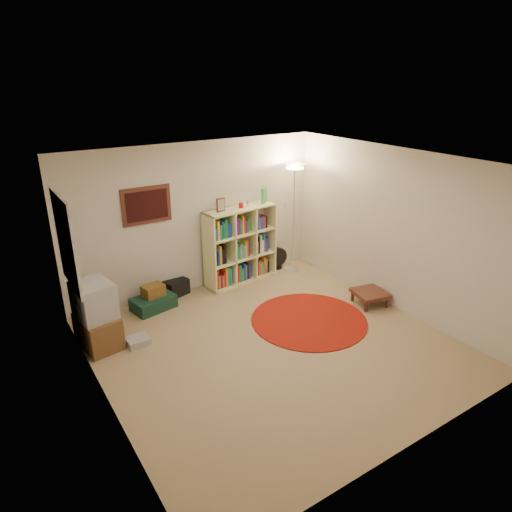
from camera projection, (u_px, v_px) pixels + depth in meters
The scene contains 12 objects.
room at pixel (269, 260), 5.84m from camera, with size 4.54×4.54×2.54m.
bookshelf at pixel (239, 246), 8.02m from camera, with size 1.39×0.53×1.63m.
floor_lamp at pixel (294, 183), 8.06m from camera, with size 0.39×0.39×2.02m.
floor_fan at pixel (278, 258), 8.69m from camera, with size 0.37×0.20×0.42m.
tv_stand at pixel (97, 316), 6.12m from camera, with size 0.54×0.71×0.94m.
dvd_box at pixel (138, 341), 6.29m from camera, with size 0.32×0.27×0.10m.
suitcase at pixel (153, 303), 7.22m from camera, with size 0.72×0.54×0.21m.
wicker_basket at pixel (153, 291), 7.18m from camera, with size 0.37×0.29×0.19m.
duffel_bag at pixel (175, 287), 7.70m from camera, with size 0.45×0.41×0.27m.
paper_towel at pixel (218, 278), 8.04m from camera, with size 0.14×0.14×0.25m.
red_rug at pixel (309, 320), 6.92m from camera, with size 1.76×1.76×0.02m.
side_table at pixel (370, 294), 7.34m from camera, with size 0.59×0.59×0.23m.
Camera 1 is at (-3.13, -4.38, 3.48)m, focal length 32.00 mm.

